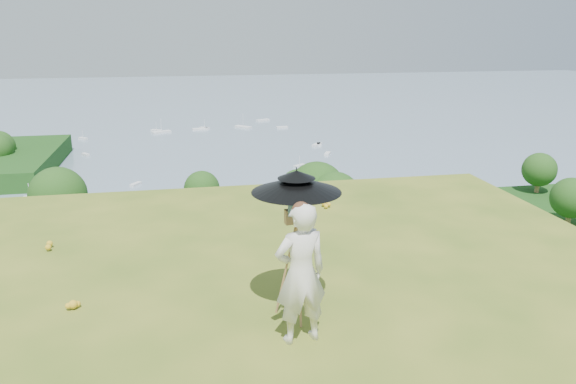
{
  "coord_description": "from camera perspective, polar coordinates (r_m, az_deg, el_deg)",
  "views": [
    {
      "loc": [
        -0.66,
        -6.56,
        3.82
      ],
      "look_at": [
        1.12,
        2.61,
        1.07
      ],
      "focal_mm": 35.0,
      "sensor_mm": 36.0,
      "label": 1
    }
  ],
  "objects": [
    {
      "name": "painter_cap",
      "position": [
        6.64,
        1.34,
        -1.53
      ],
      "size": [
        0.22,
        0.26,
        0.1
      ],
      "primitive_type": null,
      "rotation": [
        0.0,
        0.0,
        0.02
      ],
      "color": "pink",
      "rests_on": "painter"
    },
    {
      "name": "painter",
      "position": [
        6.95,
        1.29,
        -8.3
      ],
      "size": [
        0.73,
        0.55,
        1.83
      ],
      "primitive_type": "imported",
      "rotation": [
        0.0,
        0.0,
        3.32
      ],
      "color": "silver",
      "rests_on": "ground"
    },
    {
      "name": "sun_umbrella",
      "position": [
        7.26,
        0.86,
        -0.2
      ],
      "size": [
        1.2,
        1.2,
        0.71
      ],
      "primitive_type": null,
      "rotation": [
        0.0,
        0.0,
        -0.02
      ],
      "color": "black",
      "rests_on": "field_easel"
    },
    {
      "name": "bay_water",
      "position": [
        249.44,
        -10.8,
        7.39
      ],
      "size": [
        700.0,
        700.0,
        0.0
      ],
      "primitive_type": "plane",
      "color": "slate",
      "rests_on": "ground"
    },
    {
      "name": "harbor_town",
      "position": [
        88.1,
        -9.79,
        -6.07
      ],
      "size": [
        110.0,
        22.0,
        5.0
      ],
      "primitive_type": null,
      "color": "silver",
      "rests_on": "shoreline_tier"
    },
    {
      "name": "moored_boats",
      "position": [
        172.1,
        -14.69,
        3.29
      ],
      "size": [
        140.0,
        140.0,
        0.7
      ],
      "primitive_type": null,
      "color": "white",
      "rests_on": "bay_water"
    },
    {
      "name": "ground",
      "position": [
        7.62,
        -4.63,
        -13.76
      ],
      "size": [
        14.0,
        14.0,
        0.0
      ],
      "primitive_type": "plane",
      "color": "#48631C",
      "rests_on": "ground"
    },
    {
      "name": "slope_trees",
      "position": [
        45.63,
        -9.26,
        -8.19
      ],
      "size": [
        110.0,
        50.0,
        6.0
      ],
      "primitive_type": null,
      "color": "#234715",
      "rests_on": "forest_slope"
    },
    {
      "name": "shoreline_tier",
      "position": [
        90.76,
        -9.59,
        -9.87
      ],
      "size": [
        170.0,
        28.0,
        8.0
      ],
      "primitive_type": "cube",
      "color": "gray",
      "rests_on": "bay_water"
    },
    {
      "name": "field_easel",
      "position": [
        7.54,
        0.89,
        -6.85
      ],
      "size": [
        0.71,
        0.71,
        1.69
      ],
      "primitive_type": null,
      "rotation": [
        0.0,
        0.0,
        0.11
      ],
      "color": "olive",
      "rests_on": "ground"
    },
    {
      "name": "wildflowers",
      "position": [
        7.81,
        -4.86,
        -12.47
      ],
      "size": [
        10.0,
        10.5,
        0.12
      ],
      "primitive_type": null,
      "color": "gold",
      "rests_on": "ground"
    }
  ]
}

